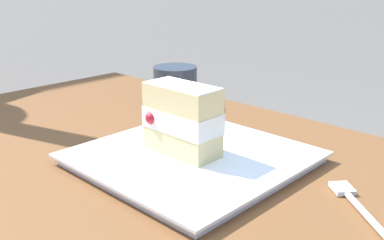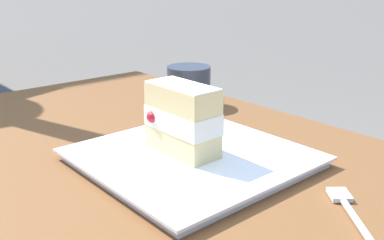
{
  "view_description": "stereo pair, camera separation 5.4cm",
  "coord_description": "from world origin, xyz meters",
  "px_view_note": "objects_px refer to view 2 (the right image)",
  "views": [
    {
      "loc": [
        -0.25,
        0.33,
        1.01
      ],
      "look_at": [
        0.16,
        -0.1,
        0.82
      ],
      "focal_mm": 41.71,
      "sensor_mm": 36.0,
      "label": 1
    },
    {
      "loc": [
        -0.28,
        0.29,
        1.01
      ],
      "look_at": [
        0.16,
        -0.1,
        0.82
      ],
      "focal_mm": 41.71,
      "sensor_mm": 36.0,
      "label": 2
    }
  ],
  "objects_px": {
    "dessert_fork": "(356,220)",
    "dessert_plate": "(192,158)",
    "cake_slice": "(182,119)",
    "coffee_cup": "(189,85)"
  },
  "relations": [
    {
      "from": "dessert_plate",
      "to": "coffee_cup",
      "type": "height_order",
      "value": "coffee_cup"
    },
    {
      "from": "dessert_fork",
      "to": "coffee_cup",
      "type": "bearing_deg",
      "value": -18.79
    },
    {
      "from": "cake_slice",
      "to": "coffee_cup",
      "type": "relative_size",
      "value": 1.26
    },
    {
      "from": "dessert_plate",
      "to": "cake_slice",
      "type": "relative_size",
      "value": 2.59
    },
    {
      "from": "dessert_fork",
      "to": "dessert_plate",
      "type": "bearing_deg",
      "value": 7.23
    },
    {
      "from": "cake_slice",
      "to": "coffee_cup",
      "type": "distance_m",
      "value": 0.29
    },
    {
      "from": "dessert_fork",
      "to": "coffee_cup",
      "type": "relative_size",
      "value": 1.59
    },
    {
      "from": "cake_slice",
      "to": "dessert_plate",
      "type": "bearing_deg",
      "value": -148.22
    },
    {
      "from": "dessert_plate",
      "to": "cake_slice",
      "type": "height_order",
      "value": "cake_slice"
    },
    {
      "from": "dessert_plate",
      "to": "dessert_fork",
      "type": "height_order",
      "value": "dessert_plate"
    }
  ]
}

